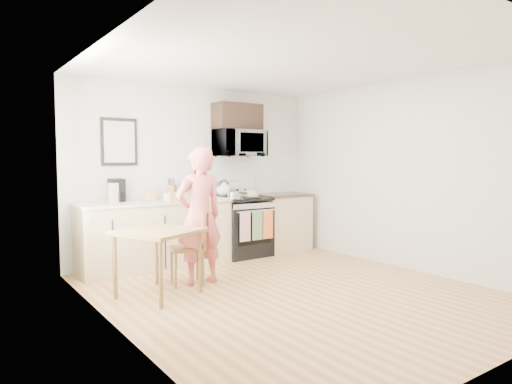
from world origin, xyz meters
TOP-DOWN VIEW (x-y plane):
  - floor at (0.00, 0.00)m, footprint 4.60×4.60m
  - back_wall at (0.00, 2.30)m, footprint 4.00×0.04m
  - front_wall at (0.00, -2.30)m, footprint 4.00×0.04m
  - left_wall at (-2.00, 0.00)m, footprint 0.04×4.60m
  - right_wall at (2.00, 0.00)m, footprint 0.04×4.60m
  - ceiling at (0.00, 0.00)m, footprint 4.00×4.60m
  - window at (-1.96, 0.80)m, footprint 0.06×1.40m
  - cabinet_left at (-0.80, 2.00)m, footprint 2.10×0.60m
  - countertop_left at (-0.80, 2.00)m, footprint 2.14×0.64m
  - cabinet_right at (1.43, 2.00)m, footprint 0.84×0.60m
  - countertop_right at (1.43, 2.00)m, footprint 0.88×0.64m
  - range at (0.63, 1.98)m, footprint 0.76×0.70m
  - microwave at (0.63, 2.08)m, footprint 0.76×0.51m
  - upper_cabinet at (0.63, 2.12)m, footprint 0.76×0.35m
  - wall_art at (-1.20, 2.28)m, footprint 0.50×0.04m
  - wall_trivet at (0.05, 2.28)m, footprint 0.20×0.02m
  - person at (-0.68, 0.95)m, footprint 0.61×0.40m
  - dining_table at (-1.30, 0.75)m, footprint 0.91×0.91m
  - chair at (-0.70, 0.97)m, footprint 0.50×0.47m
  - knife_block at (-0.51, 2.11)m, footprint 0.15×0.16m
  - utensil_crock at (-0.27, 2.19)m, footprint 0.12×0.12m
  - fruit_bowl at (-0.82, 2.12)m, footprint 0.30×0.30m
  - milk_carton at (-1.36, 2.07)m, footprint 0.13×0.13m
  - coffee_maker at (-1.28, 2.18)m, footprint 0.19×0.27m
  - bread_bag at (-0.59, 1.78)m, footprint 0.35×0.22m
  - cake at (0.71, 1.86)m, footprint 0.30×0.30m
  - kettle at (0.40, 2.16)m, footprint 0.21×0.21m
  - pot at (0.36, 1.79)m, footprint 0.21×0.34m

SIDE VIEW (x-z plane):
  - floor at x=0.00m, z-range 0.00..0.00m
  - range at x=0.63m, z-range -0.14..1.02m
  - cabinet_left at x=-0.80m, z-range 0.00..0.90m
  - cabinet_right at x=1.43m, z-range 0.00..0.90m
  - chair at x=-0.70m, z-range 0.13..1.03m
  - dining_table at x=-1.30m, z-range 0.29..1.03m
  - person at x=-0.68m, z-range 0.00..1.66m
  - countertop_left at x=-0.80m, z-range 0.90..0.94m
  - countertop_right at x=1.43m, z-range 0.90..0.94m
  - cake at x=0.71m, z-range 0.92..1.02m
  - pot at x=0.36m, z-range 0.93..1.03m
  - fruit_bowl at x=-0.82m, z-range 0.93..1.03m
  - bread_bag at x=-0.59m, z-range 0.94..1.06m
  - kettle at x=0.40m, z-range 0.91..1.17m
  - knife_block at x=-0.51m, z-range 0.94..1.14m
  - milk_carton at x=-1.36m, z-range 0.94..1.20m
  - utensil_crock at x=-0.27m, z-range 0.90..1.26m
  - coffee_maker at x=-1.28m, z-range 0.93..1.24m
  - back_wall at x=0.00m, z-range 0.00..2.60m
  - front_wall at x=0.00m, z-range 0.00..2.60m
  - left_wall at x=-2.00m, z-range 0.00..2.60m
  - right_wall at x=2.00m, z-range 0.00..2.60m
  - wall_trivet at x=0.05m, z-range 1.20..1.40m
  - window at x=-1.96m, z-range 0.80..2.30m
  - wall_art at x=-1.20m, z-range 1.43..2.08m
  - microwave at x=0.63m, z-range 1.55..1.97m
  - upper_cabinet at x=0.63m, z-range 1.98..2.38m
  - ceiling at x=0.00m, z-range 2.58..2.62m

